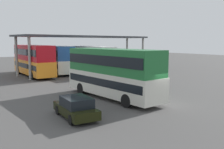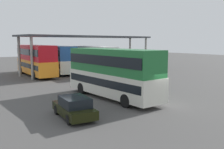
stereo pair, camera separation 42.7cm
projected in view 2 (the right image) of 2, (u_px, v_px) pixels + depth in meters
name	position (u px, v px, depth m)	size (l,w,h in m)	color
ground_plane	(160.00, 106.00, 18.77)	(140.00, 140.00, 0.00)	#494746
double_decker_main	(112.00, 71.00, 21.18)	(3.01, 10.15, 4.12)	silver
parked_hatchback	(74.00, 107.00, 15.83)	(2.02, 4.02, 1.35)	black
double_decker_near_canopy	(36.00, 59.00, 35.10)	(2.80, 10.85, 4.23)	orange
double_decker_mid_row	(57.00, 58.00, 38.72)	(3.69, 11.45, 4.04)	silver
double_decker_far_right	(91.00, 58.00, 38.17)	(2.57, 11.10, 4.02)	navy
depot_canopy	(91.00, 38.00, 39.97)	(23.35, 8.20, 5.61)	#33353A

